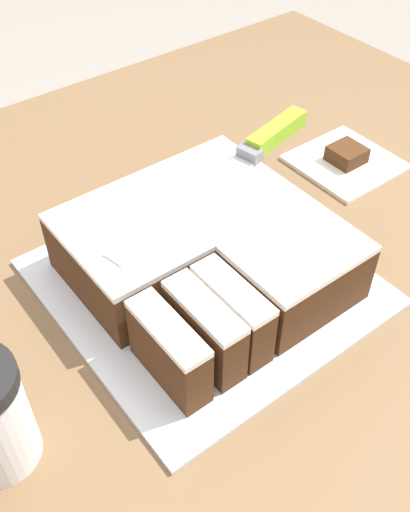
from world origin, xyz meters
name	(u,v)px	position (x,y,z in m)	size (l,w,h in m)	color
countertop	(185,512)	(0.00, 0.00, 0.48)	(1.40, 1.10, 0.96)	brown
cake_board	(205,282)	(0.06, 0.03, 0.96)	(0.33, 0.34, 0.01)	silver
cake	(206,253)	(0.07, 0.04, 1.00)	(0.26, 0.27, 0.08)	#472814
knife	(254,151)	(0.20, 0.10, 1.05)	(0.34, 0.10, 0.02)	silver
paper_napkin	(345,162)	(0.37, 0.10, 0.96)	(0.14, 0.14, 0.01)	white
brownie	(347,154)	(0.37, 0.10, 0.97)	(0.05, 0.05, 0.02)	#472814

